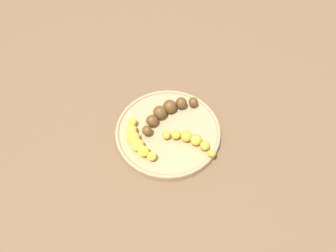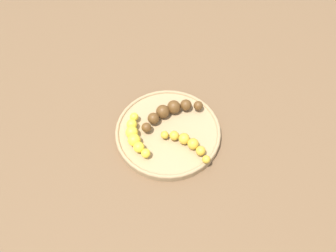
# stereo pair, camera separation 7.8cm
# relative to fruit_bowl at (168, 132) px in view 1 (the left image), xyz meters

# --- Properties ---
(ground_plane) EXTENTS (2.40, 2.40, 0.00)m
(ground_plane) POSITION_rel_fruit_bowl_xyz_m (0.00, 0.00, -0.01)
(ground_plane) COLOR brown
(fruit_bowl) EXTENTS (0.28, 0.28, 0.02)m
(fruit_bowl) POSITION_rel_fruit_bowl_xyz_m (0.00, 0.00, 0.00)
(fruit_bowl) COLOR #A08259
(fruit_bowl) RESTS_ON ground_plane
(banana_overripe) EXTENTS (0.13, 0.14, 0.04)m
(banana_overripe) POSITION_rel_fruit_bowl_xyz_m (-0.01, 0.05, 0.03)
(banana_overripe) COLOR #593819
(banana_overripe) RESTS_ON fruit_bowl
(banana_yellow) EXTENTS (0.09, 0.12, 0.03)m
(banana_yellow) POSITION_rel_fruit_bowl_xyz_m (-0.07, -0.05, 0.02)
(banana_yellow) COLOR yellow
(banana_yellow) RESTS_ON fruit_bowl
(banana_spotted) EXTENTS (0.14, 0.06, 0.03)m
(banana_spotted) POSITION_rel_fruit_bowl_xyz_m (0.06, -0.03, 0.02)
(banana_spotted) COLOR gold
(banana_spotted) RESTS_ON fruit_bowl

